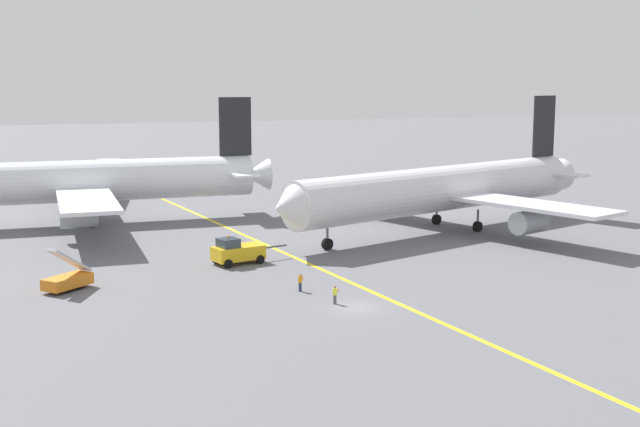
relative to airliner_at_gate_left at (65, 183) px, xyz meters
The scene contains 9 objects.
ground_plane 53.74m from the airliner_at_gate_left, 67.51° to the right, with size 600.00×600.00×0.00m, color slate.
taxiway_stripe 45.96m from the airliner_at_gate_left, 59.69° to the right, with size 0.50×120.00×0.01m, color yellow.
airliner_at_gate_left is the anchor object (origin of this frame).
airliner_being_pushed 48.06m from the airliner_at_gate_left, 24.56° to the right, with size 49.13×43.73×16.37m.
pushback_tug 33.90m from the airliner_at_gate_left, 63.09° to the right, with size 8.38×3.91×3.04m.
gse_stair_truck_yellow 35.75m from the airliner_at_gate_left, 92.54° to the right, with size 4.70×4.47×4.06m.
ground_crew_marshaller_foreground 46.56m from the airliner_at_gate_left, 67.36° to the right, with size 0.47×0.36×1.61m.
ground_crew_wing_walker_right 51.67m from the airliner_at_gate_left, 67.99° to the right, with size 0.46×0.37×1.54m.
jet_bridge 23.89m from the airliner_at_gate_left, 72.90° to the left, with size 6.46×18.30×5.65m.
Camera 1 is at (-24.89, -61.98, 18.65)m, focal length 46.98 mm.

